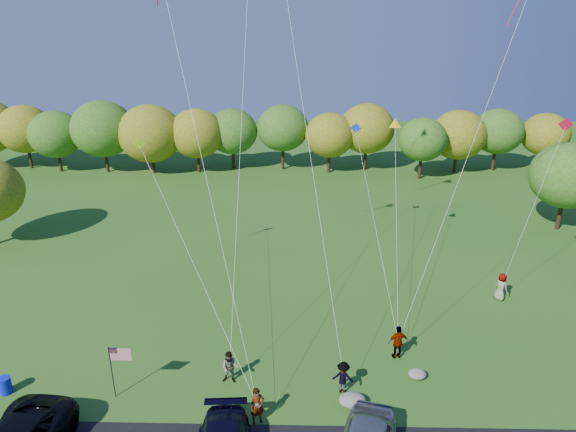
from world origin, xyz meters
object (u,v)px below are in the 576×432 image
Objects in this scene: flyer_d at (398,342)px; flyer_e at (501,287)px; flyer_a at (257,406)px; flyer_c at (343,377)px; flyer_b at (230,367)px; trash_barrel at (5,385)px.

flyer_e is at bearing -152.47° from flyer_d.
flyer_a is 0.99× the size of flyer_e.
flyer_e is at bearing -126.91° from flyer_c.
flyer_e reaches higher than flyer_b.
flyer_c is at bearing 96.24° from flyer_e.
flyer_a is 2.11× the size of trash_barrel.
flyer_c is 4.12m from flyer_d.
flyer_c is 0.87× the size of flyer_d.
flyer_b is 0.94× the size of flyer_e.
flyer_e reaches higher than flyer_c.
flyer_b is 18.15m from flyer_e.
flyer_b is 0.90× the size of flyer_d.
flyer_a is at bearing 41.45° from flyer_c.
flyer_d is 9.75m from flyer_e.
flyer_b reaches higher than trash_barrel.
flyer_b is at bearing 94.10° from flyer_a.
flyer_d is (7.02, 4.82, 0.05)m from flyer_a.
flyer_a is 8.52m from flyer_d.
flyer_c reaches higher than trash_barrel.
flyer_b is at bearing 7.18° from flyer_c.
flyer_c is 16.17m from trash_barrel.
flyer_b is 10.73m from trash_barrel.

